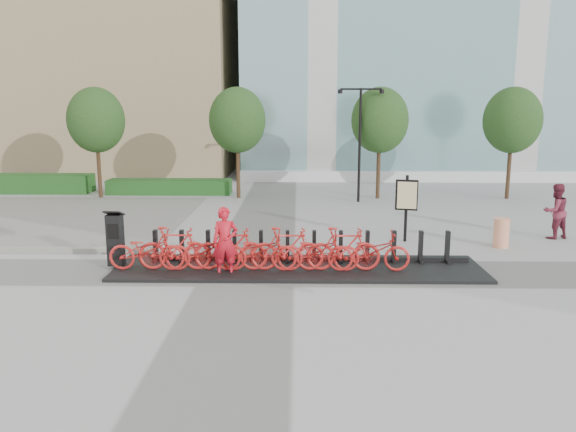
{
  "coord_description": "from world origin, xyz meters",
  "views": [
    {
      "loc": [
        1.27,
        -13.92,
        4.23
      ],
      "look_at": [
        1.0,
        1.5,
        1.2
      ],
      "focal_mm": 35.0,
      "sensor_mm": 36.0,
      "label": 1
    }
  ],
  "objects_px": {
    "pedestrian": "(555,211)",
    "bike_0": "(147,250)",
    "kiosk": "(115,239)",
    "worker_red": "(225,242)",
    "map_sign": "(407,198)",
    "construction_barrel": "(501,233)"
  },
  "relations": [
    {
      "from": "kiosk",
      "to": "pedestrian",
      "type": "distance_m",
      "value": 13.62
    },
    {
      "from": "worker_red",
      "to": "map_sign",
      "type": "height_order",
      "value": "map_sign"
    },
    {
      "from": "kiosk",
      "to": "construction_barrel",
      "type": "xyz_separation_m",
      "value": [
        10.99,
        2.43,
        -0.35
      ]
    },
    {
      "from": "map_sign",
      "to": "bike_0",
      "type": "bearing_deg",
      "value": -140.02
    },
    {
      "from": "bike_0",
      "to": "pedestrian",
      "type": "distance_m",
      "value": 12.85
    },
    {
      "from": "kiosk",
      "to": "pedestrian",
      "type": "relative_size",
      "value": 0.83
    },
    {
      "from": "construction_barrel",
      "to": "worker_red",
      "type": "bearing_deg",
      "value": -159.06
    },
    {
      "from": "worker_red",
      "to": "bike_0",
      "type": "bearing_deg",
      "value": 164.46
    },
    {
      "from": "pedestrian",
      "to": "map_sign",
      "type": "height_order",
      "value": "map_sign"
    },
    {
      "from": "pedestrian",
      "to": "construction_barrel",
      "type": "bearing_deg",
      "value": 12.42
    },
    {
      "from": "kiosk",
      "to": "worker_red",
      "type": "xyz_separation_m",
      "value": [
        2.98,
        -0.63,
        0.09
      ]
    },
    {
      "from": "kiosk",
      "to": "map_sign",
      "type": "distance_m",
      "value": 8.82
    },
    {
      "from": "construction_barrel",
      "to": "map_sign",
      "type": "relative_size",
      "value": 0.42
    },
    {
      "from": "pedestrian",
      "to": "map_sign",
      "type": "distance_m",
      "value": 4.96
    },
    {
      "from": "bike_0",
      "to": "pedestrian",
      "type": "bearing_deg",
      "value": -71.65
    },
    {
      "from": "bike_0",
      "to": "construction_barrel",
      "type": "bearing_deg",
      "value": -74.19
    },
    {
      "from": "worker_red",
      "to": "map_sign",
      "type": "xyz_separation_m",
      "value": [
        5.24,
        3.76,
        0.52
      ]
    },
    {
      "from": "pedestrian",
      "to": "bike_0",
      "type": "bearing_deg",
      "value": 1.46
    },
    {
      "from": "bike_0",
      "to": "construction_barrel",
      "type": "distance_m",
      "value": 10.46
    },
    {
      "from": "construction_barrel",
      "to": "pedestrian",
      "type": "bearing_deg",
      "value": 29.31
    },
    {
      "from": "map_sign",
      "to": "kiosk",
      "type": "bearing_deg",
      "value": -145.12
    },
    {
      "from": "kiosk",
      "to": "worker_red",
      "type": "bearing_deg",
      "value": -7.78
    }
  ]
}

